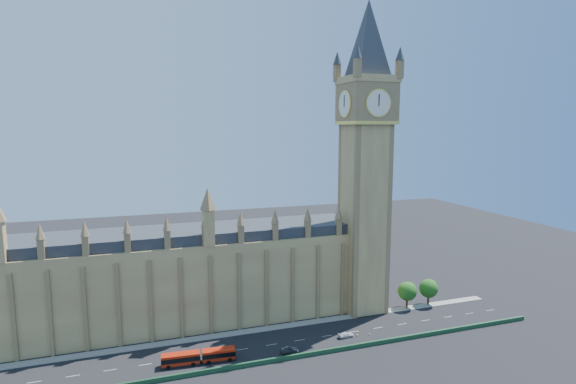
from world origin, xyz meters
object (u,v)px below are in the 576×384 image
object	(u,v)px
red_bus	(199,357)
car_grey	(290,350)
car_white	(346,335)
car_silver	(290,350)

from	to	relation	value
red_bus	car_grey	world-z (taller)	red_bus
car_grey	car_white	bearing A→B (deg)	-85.75
car_grey	car_white	size ratio (longest dim) A/B	1.05
red_bus	car_white	xyz separation A→B (m)	(40.19, 1.05, -0.94)
car_grey	car_silver	distance (m)	0.28
red_bus	car_white	bearing A→B (deg)	5.79
red_bus	car_white	size ratio (longest dim) A/B	4.00
car_silver	car_white	bearing A→B (deg)	-74.28
car_silver	car_white	world-z (taller)	car_silver
car_silver	car_grey	bearing A→B (deg)	138.48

